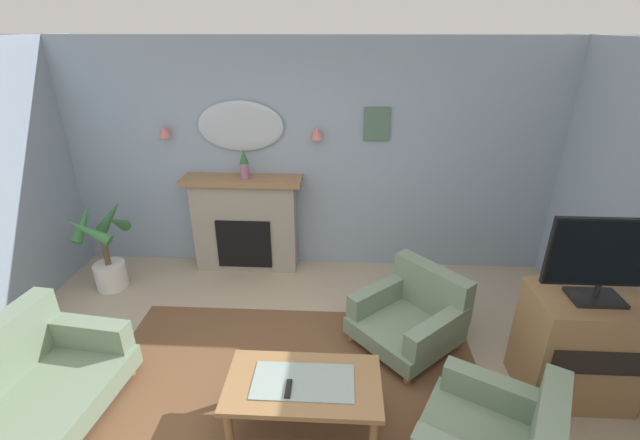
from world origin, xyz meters
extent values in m
cube|color=tan|center=(0.00, 0.00, -0.05)|extent=(6.61, 5.92, 0.10)
cube|color=#8C9EB2|center=(0.00, 2.51, 1.32)|extent=(6.61, 0.10, 2.65)
cube|color=brown|center=(0.00, 0.20, 0.01)|extent=(3.20, 2.40, 0.01)
cube|color=gray|center=(-0.75, 2.30, 0.55)|extent=(1.20, 0.28, 1.10)
cube|color=black|center=(-0.75, 2.20, 0.38)|extent=(0.64, 0.12, 0.60)
cube|color=olive|center=(-0.75, 2.28, 1.13)|extent=(1.36, 0.36, 0.06)
cylinder|color=#9E6084|center=(-0.70, 2.26, 1.25)|extent=(0.09, 0.09, 0.18)
cone|color=#2D6633|center=(-0.70, 2.26, 1.42)|extent=(0.10, 0.10, 0.16)
ellipsoid|color=#B2BCC6|center=(-0.75, 2.43, 1.71)|extent=(0.96, 0.06, 0.56)
cone|color=#D17066|center=(-1.60, 2.38, 1.66)|extent=(0.14, 0.14, 0.14)
cone|color=#D17066|center=(0.10, 2.38, 1.66)|extent=(0.14, 0.14, 0.14)
cube|color=#4C6B56|center=(0.75, 2.44, 1.75)|extent=(0.28, 0.03, 0.36)
cube|color=olive|center=(0.15, 0.00, 0.42)|extent=(1.10, 0.60, 0.04)
cube|color=#8C9E99|center=(0.15, 0.00, 0.44)|extent=(0.72, 0.36, 0.01)
cylinder|color=olive|center=(-0.34, -0.24, 0.20)|extent=(0.06, 0.06, 0.40)
cylinder|color=olive|center=(0.64, -0.24, 0.20)|extent=(0.06, 0.06, 0.40)
cylinder|color=olive|center=(-0.34, 0.24, 0.20)|extent=(0.06, 0.06, 0.40)
cylinder|color=olive|center=(0.64, 0.24, 0.20)|extent=(0.06, 0.06, 0.40)
cube|color=black|center=(0.05, -0.08, 0.45)|extent=(0.04, 0.16, 0.02)
cube|color=gray|center=(-1.80, -0.30, 0.19)|extent=(1.04, 1.79, 0.18)
cube|color=gray|center=(-1.71, 0.48, 0.40)|extent=(0.77, 0.25, 0.24)
cylinder|color=olive|center=(-1.37, 0.43, 0.05)|extent=(0.07, 0.07, 0.10)
cylinder|color=olive|center=(-2.05, 0.51, 0.05)|extent=(0.07, 0.07, 0.10)
cube|color=gray|center=(0.99, 0.95, 0.18)|extent=(1.13, 1.13, 0.16)
cube|color=gray|center=(1.25, 1.18, 0.48)|extent=(0.65, 0.70, 0.45)
cube|color=gray|center=(0.77, 1.20, 0.37)|extent=(0.63, 0.58, 0.22)
cube|color=gray|center=(1.22, 0.70, 0.37)|extent=(0.63, 0.58, 0.22)
cylinder|color=olive|center=(0.51, 0.98, 0.05)|extent=(0.06, 0.06, 0.10)
cylinder|color=olive|center=(0.97, 0.47, 0.05)|extent=(0.06, 0.06, 0.10)
cylinder|color=olive|center=(1.02, 1.43, 0.05)|extent=(0.06, 0.06, 0.10)
cylinder|color=olive|center=(1.47, 0.92, 0.05)|extent=(0.06, 0.06, 0.10)
cube|color=gray|center=(1.64, -0.41, 0.48)|extent=(0.52, 0.78, 0.45)
cube|color=gray|center=(1.50, 0.05, 0.37)|extent=(0.70, 0.46, 0.22)
cylinder|color=olive|center=(1.20, 0.21, 0.05)|extent=(0.06, 0.06, 0.10)
cube|color=olive|center=(2.25, 0.47, 0.45)|extent=(0.80, 0.56, 0.90)
cube|color=black|center=(2.25, 0.19, 0.54)|extent=(0.68, 0.02, 0.20)
cube|color=black|center=(2.25, 0.45, 0.92)|extent=(0.36, 0.24, 0.03)
cylinder|color=black|center=(2.25, 0.45, 0.98)|extent=(0.04, 0.04, 0.10)
cube|color=black|center=(2.25, 0.45, 1.29)|extent=(0.84, 0.04, 0.52)
cube|color=black|center=(2.25, 0.43, 1.29)|extent=(0.80, 0.01, 0.48)
cylinder|color=silver|center=(-2.20, 1.76, 0.15)|extent=(0.34, 0.34, 0.30)
cylinder|color=brown|center=(-2.20, 1.76, 0.45)|extent=(0.06, 0.06, 0.32)
cone|color=#38753D|center=(-2.01, 1.79, 0.80)|extent=(0.19, 0.48, 0.37)
cone|color=#38753D|center=(-2.17, 1.95, 0.80)|extent=(0.41, 0.19, 0.45)
cone|color=#38753D|center=(-2.39, 1.79, 0.80)|extent=(0.19, 0.43, 0.43)
cone|color=#38753D|center=(-2.21, 1.57, 0.80)|extent=(0.49, 0.15, 0.33)
camera|label=1|loc=(0.38, -2.26, 2.72)|focal=24.04mm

